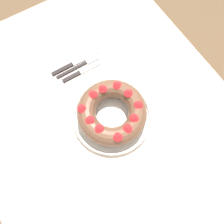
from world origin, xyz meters
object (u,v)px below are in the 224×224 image
(serving_dish, at_px, (112,116))
(serving_knife, at_px, (72,64))
(bundt_cake, at_px, (112,112))
(fork, at_px, (81,65))
(napkin, at_px, (155,169))
(cake_knife, at_px, (79,73))

(serving_dish, bearing_deg, serving_knife, -175.48)
(bundt_cake, distance_m, fork, 0.27)
(bundt_cake, distance_m, napkin, 0.26)
(serving_knife, bearing_deg, serving_dish, 5.60)
(bundt_cake, distance_m, serving_knife, 0.29)
(cake_knife, relative_size, napkin, 1.27)
(fork, height_order, napkin, fork)
(serving_knife, bearing_deg, bundt_cake, 5.59)
(bundt_cake, relative_size, napkin, 1.82)
(serving_dish, height_order, napkin, serving_dish)
(bundt_cake, bearing_deg, serving_dish, 133.04)
(serving_knife, bearing_deg, fork, 53.26)
(fork, distance_m, cake_knife, 0.04)
(serving_dish, relative_size, bundt_cake, 1.19)
(cake_knife, distance_m, napkin, 0.48)
(serving_dish, bearing_deg, cake_knife, -176.39)
(serving_knife, xyz_separation_m, cake_knife, (0.05, 0.01, -0.00))
(cake_knife, bearing_deg, fork, 143.28)
(bundt_cake, xyz_separation_m, fork, (-0.26, 0.01, -0.06))
(napkin, bearing_deg, cake_knife, -174.71)
(serving_dish, xyz_separation_m, bundt_cake, (0.00, -0.00, 0.05))
(serving_knife, bearing_deg, napkin, 6.70)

